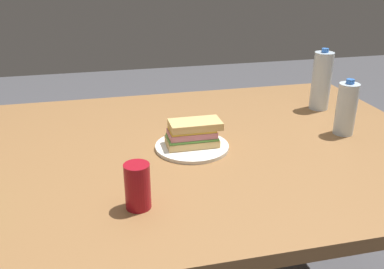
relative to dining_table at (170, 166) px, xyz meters
The scene contains 6 objects.
dining_table is the anchor object (origin of this frame).
paper_plate 0.11m from the dining_table, 18.21° to the right, with size 0.25×0.25×0.01m, color white.
sandwich 0.15m from the dining_table, 16.04° to the right, with size 0.18×0.10×0.08m.
soda_can_red 0.39m from the dining_table, 112.99° to the right, with size 0.07×0.07×0.12m, color maroon.
water_bottle_tall 0.75m from the dining_table, 19.62° to the left, with size 0.08×0.08×0.25m.
water_bottle_spare 0.65m from the dining_table, ahead, with size 0.07×0.07×0.20m.
Camera 1 is at (-0.22, -1.26, 1.34)m, focal length 39.39 mm.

